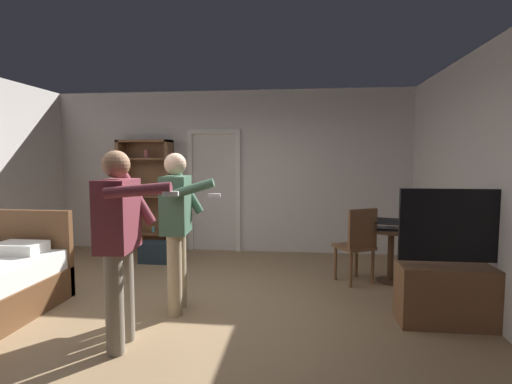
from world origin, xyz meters
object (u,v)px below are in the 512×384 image
at_px(person_blue_shirt, 120,234).
at_px(person_striped_shirt, 177,221).
at_px(tv_flatscreen, 461,285).
at_px(suitcase_dark, 156,252).
at_px(bookshelf, 147,191).
at_px(laptop, 389,226).
at_px(side_table, 391,247).
at_px(bottle_on_table, 404,223).
at_px(wooden_chair, 358,242).

distance_m(person_blue_shirt, person_striped_shirt, 0.86).
xyz_separation_m(tv_flatscreen, suitcase_dark, (-3.80, 1.91, -0.24)).
relative_size(bookshelf, person_striped_shirt, 1.16).
distance_m(laptop, person_blue_shirt, 3.37).
xyz_separation_m(side_table, suitcase_dark, (-3.43, 0.60, -0.31)).
relative_size(bookshelf, person_blue_shirt, 1.15).
xyz_separation_m(side_table, person_blue_shirt, (-2.71, -2.08, 0.52)).
bearing_deg(person_striped_shirt, tv_flatscreen, -0.91).
height_order(bookshelf, bottle_on_table, bookshelf).
height_order(tv_flatscreen, wooden_chair, tv_flatscreen).
xyz_separation_m(tv_flatscreen, side_table, (-0.37, 1.30, 0.07)).
height_order(tv_flatscreen, bottle_on_table, tv_flatscreen).
bearing_deg(person_blue_shirt, bookshelf, 108.69).
xyz_separation_m(tv_flatscreen, wooden_chair, (-0.81, 1.18, 0.15)).
distance_m(person_striped_shirt, suitcase_dark, 2.24).
distance_m(tv_flatscreen, suitcase_dark, 4.25).
height_order(laptop, bottle_on_table, bottle_on_table).
distance_m(tv_flatscreen, laptop, 1.37).
distance_m(bookshelf, bottle_on_table, 4.26).
height_order(laptop, suitcase_dark, laptop).
xyz_separation_m(wooden_chair, suitcase_dark, (-2.98, 0.72, -0.38)).
bearing_deg(wooden_chair, tv_flatscreen, -55.61).
bearing_deg(person_blue_shirt, person_striped_shirt, 74.07).
bearing_deg(bookshelf, person_striped_shirt, -61.81).
relative_size(side_table, suitcase_dark, 1.49).
bearing_deg(wooden_chair, laptop, 11.08).
bearing_deg(wooden_chair, suitcase_dark, 166.41).
relative_size(tv_flatscreen, side_table, 1.91).
height_order(laptop, wooden_chair, wooden_chair).
height_order(side_table, laptop, laptop).
relative_size(wooden_chair, person_blue_shirt, 0.59).
bearing_deg(side_table, laptop, -134.53).
bearing_deg(person_striped_shirt, wooden_chair, 29.31).
bearing_deg(bottle_on_table, person_blue_shirt, -144.88).
height_order(laptop, person_blue_shirt, person_blue_shirt).
xyz_separation_m(bottle_on_table, suitcase_dark, (-3.57, 0.68, -0.65)).
distance_m(bottle_on_table, suitcase_dark, 3.69).
relative_size(laptop, person_striped_shirt, 0.24).
relative_size(bookshelf, side_table, 2.78).
height_order(tv_flatscreen, person_striped_shirt, person_striped_shirt).
relative_size(tv_flatscreen, bottle_on_table, 5.33).
relative_size(bottle_on_table, wooden_chair, 0.25).
relative_size(side_table, laptop, 1.75).
bearing_deg(suitcase_dark, bookshelf, 122.37).
relative_size(laptop, bottle_on_table, 1.59).
bearing_deg(tv_flatscreen, bookshelf, 148.02).
bearing_deg(laptop, bookshelf, 160.17).
bearing_deg(person_striped_shirt, bookshelf, 118.19).
xyz_separation_m(tv_flatscreen, person_blue_shirt, (-3.07, -0.78, 0.59)).
relative_size(laptop, suitcase_dark, 0.85).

